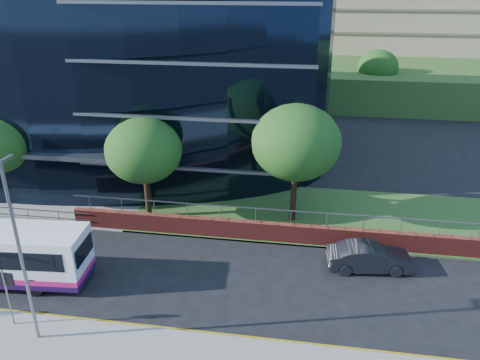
% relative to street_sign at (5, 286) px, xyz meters
% --- Properties ---
extents(grass_verge, '(36.00, 8.00, 0.12)m').
position_rel_street_sign_xyz_m(grass_verge, '(19.50, 12.59, -2.09)').
color(grass_verge, '#2D511E').
rests_on(grass_verge, ground).
extents(glass_office, '(44.00, 23.10, 16.00)m').
position_rel_street_sign_xyz_m(glass_office, '(-8.50, 22.44, 5.85)').
color(glass_office, black).
rests_on(glass_office, ground).
extents(retaining_wall, '(34.00, 0.40, 2.11)m').
position_rel_street_sign_xyz_m(retaining_wall, '(15.50, 8.89, -1.54)').
color(retaining_wall, maroon).
rests_on(retaining_wall, ground).
extents(apartment_block, '(60.00, 42.00, 30.00)m').
position_rel_street_sign_xyz_m(apartment_block, '(27.50, 58.80, 8.96)').
color(apartment_block, '#2D511E').
rests_on(apartment_block, ground).
extents(street_sign, '(0.85, 0.09, 2.80)m').
position_rel_street_sign_xyz_m(street_sign, '(0.00, 0.00, 0.00)').
color(street_sign, slate).
rests_on(street_sign, pavement_near).
extents(tree_far_c, '(4.62, 4.62, 6.51)m').
position_rel_street_sign_xyz_m(tree_far_c, '(2.50, 10.59, 2.39)').
color(tree_far_c, black).
rests_on(tree_far_c, ground).
extents(tree_far_d, '(5.28, 5.28, 7.44)m').
position_rel_street_sign_xyz_m(tree_far_d, '(11.50, 11.59, 3.04)').
color(tree_far_d, black).
rests_on(tree_far_d, ground).
extents(tree_dist_e, '(4.62, 4.62, 6.51)m').
position_rel_street_sign_xyz_m(tree_dist_e, '(19.50, 41.59, 2.39)').
color(tree_dist_e, black).
rests_on(tree_dist_e, ground).
extents(streetlight_east, '(0.15, 0.77, 8.00)m').
position_rel_street_sign_xyz_m(streetlight_east, '(1.50, -0.59, 2.29)').
color(streetlight_east, slate).
rests_on(streetlight_east, pavement_near).
extents(parked_car, '(4.52, 2.04, 1.44)m').
position_rel_street_sign_xyz_m(parked_car, '(15.72, 6.90, -1.43)').
color(parked_car, black).
rests_on(parked_car, ground).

